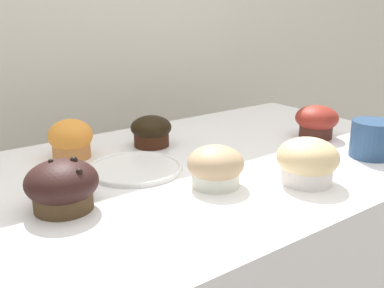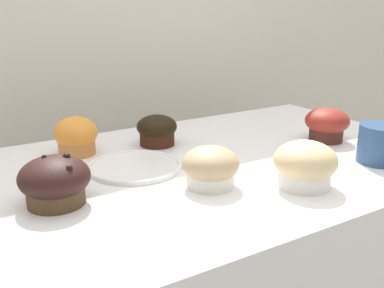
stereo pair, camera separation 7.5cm
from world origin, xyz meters
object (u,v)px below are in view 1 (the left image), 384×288
Objects in this scene: muffin_back_left at (317,121)px; serving_plate at (135,168)px; muffin_front_left at (307,161)px; muffin_back_center at (216,167)px; muffin_back_right at (62,186)px; muffin_front_right at (71,139)px; coffee_cup at (372,138)px; muffin_front_center at (151,131)px.

muffin_back_left is 0.46m from serving_plate.
muffin_front_left is 1.10× the size of muffin_back_center.
muffin_back_right reaches higher than muffin_front_right.
muffin_front_left is at bearing -53.47° from muffin_front_right.
muffin_front_right is at bearing 144.00° from coffee_cup.
serving_plate is (-0.11, -0.11, -0.03)m from muffin_front_center.
muffin_front_right is (-0.28, 0.38, -0.00)m from muffin_front_left.
muffin_back_left is (0.35, -0.18, 0.01)m from muffin_front_center.
muffin_back_center is (0.14, -0.29, -0.00)m from muffin_front_right.
muffin_front_right is (-0.52, 0.21, -0.00)m from muffin_back_left.
muffin_back_left and coffee_cup have the same top height.
serving_plate is at bearing 25.18° from muffin_back_right.
muffin_back_right is 0.19m from serving_plate.
muffin_back_center is 0.84× the size of coffee_cup.
serving_plate is at bearing -133.48° from muffin_front_center.
serving_plate is (-0.44, 0.22, -0.04)m from coffee_cup.
muffin_front_left is (0.39, -0.15, 0.00)m from muffin_back_right.
muffin_front_right is (-0.18, 0.03, 0.00)m from muffin_front_center.
muffin_front_right is at bearing 116.06° from muffin_back_center.
muffin_front_right reaches higher than muffin_back_left.
muffin_front_center is 0.91× the size of muffin_back_center.
muffin_back_center reaches higher than serving_plate.
muffin_front_right is at bearing 64.83° from muffin_back_right.
muffin_back_left is 0.63m from muffin_back_right.
muffin_front_right is 0.77× the size of coffee_cup.
muffin_back_left is 0.92× the size of muffin_front_left.
muffin_front_center is at bearing 46.52° from serving_plate.
muffin_front_center is 0.37m from muffin_front_left.
muffin_back_center is at bearing 168.70° from coffee_cup.
muffin_front_center is 0.18m from muffin_front_right.
coffee_cup is at bearing 3.90° from muffin_front_left.
muffin_front_left reaches higher than coffee_cup.
coffee_cup is (0.61, -0.14, 0.00)m from muffin_back_right.
muffin_back_left is at bearing 35.45° from muffin_front_left.
muffin_back_left is 0.55× the size of serving_plate.
muffin_front_right is 0.91× the size of muffin_back_center.
muffin_front_left reaches higher than muffin_front_right.
muffin_front_right is 0.50× the size of serving_plate.
muffin_back_left is at bearing 12.71° from muffin_back_center.
muffin_front_right is at bearing 114.60° from serving_plate.
muffin_back_left is at bearing -26.90° from muffin_front_center.
muffin_back_left is 0.39m from muffin_back_center.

